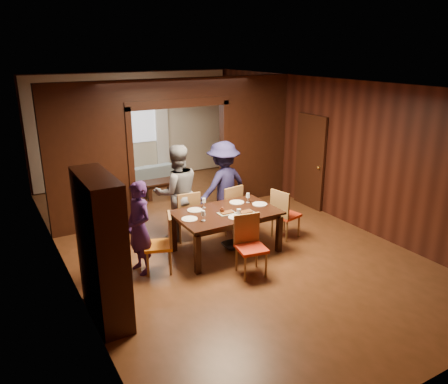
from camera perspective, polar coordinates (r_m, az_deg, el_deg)
floor at (r=8.48m, az=-1.04°, el=-5.94°), size 9.00×9.00×0.00m
ceiling at (r=7.74m, az=-1.17°, el=14.00°), size 5.50×9.00×0.02m
room_walls at (r=9.62m, az=-6.58°, el=6.37°), size 5.52×9.01×2.90m
person_purple at (r=7.08m, az=-11.01°, el=-4.62°), size 0.47×0.62×1.53m
person_grey at (r=8.18m, az=-6.14°, el=-0.10°), size 0.97×0.80×1.83m
person_navy at (r=8.65m, az=-0.09°, el=0.86°), size 1.25×0.86×1.77m
sofa at (r=11.66m, az=-10.69°, el=2.17°), size 2.05×0.88×0.59m
serving_bowl at (r=7.74m, az=1.12°, el=-1.94°), size 0.37×0.37×0.09m
dining_table at (r=7.78m, az=0.30°, el=-5.18°), size 1.78×1.11×0.76m
coffee_table at (r=10.78m, az=-8.42°, el=0.41°), size 0.80×0.50×0.40m
chair_left at (r=7.16m, az=-8.61°, el=-6.69°), size 0.56×0.56×0.97m
chair_right at (r=8.41m, az=8.11°, el=-2.76°), size 0.53×0.53×0.97m
chair_far_l at (r=8.28m, az=-5.03°, el=-2.97°), size 0.48×0.48×0.97m
chair_far_r at (r=8.59m, az=0.43°, el=-2.11°), size 0.50×0.50×0.97m
chair_near at (r=6.99m, az=3.59°, el=-7.13°), size 0.51×0.51×0.97m
hutch at (r=5.94m, az=-15.67°, el=-7.16°), size 0.40×1.20×2.00m
door_right at (r=10.00m, az=11.18°, el=3.92°), size 0.06×0.90×2.10m
window_far at (r=11.94m, az=-11.63°, el=9.41°), size 1.20×0.03×1.30m
curtain_left at (r=11.77m, az=-14.89°, el=6.81°), size 0.35×0.06×2.40m
curtain_right at (r=12.23m, az=-8.08°, el=7.67°), size 0.35×0.06×2.40m
plate_left at (r=7.33m, az=-4.52°, el=-3.52°), size 0.27×0.27×0.01m
plate_far_l at (r=7.71m, az=-3.83°, el=-2.37°), size 0.27×0.27×0.01m
plate_far_r at (r=8.07m, az=1.68°, el=-1.35°), size 0.27×0.27×0.01m
plate_right at (r=8.00m, az=4.68°, el=-1.59°), size 0.27×0.27×0.01m
plate_near at (r=7.38m, az=1.59°, el=-3.30°), size 0.27×0.27×0.01m
platter_a at (r=7.53m, az=0.37°, el=-2.73°), size 0.30×0.20×0.04m
platter_b at (r=7.57m, az=2.86°, el=-2.65°), size 0.30×0.20×0.04m
wineglass_left at (r=7.22m, az=-2.72°, el=-3.11°), size 0.08×0.08×0.18m
wineglass_far at (r=7.80m, az=-2.65°, el=-1.44°), size 0.08×0.08×0.18m
wineglass_right at (r=8.06m, az=3.14°, el=-0.77°), size 0.08×0.08×0.18m
tumbler at (r=7.39m, az=1.95°, el=-2.74°), size 0.07×0.07×0.14m
condiment_jar at (r=7.53m, az=-0.24°, el=-2.43°), size 0.08×0.08×0.11m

